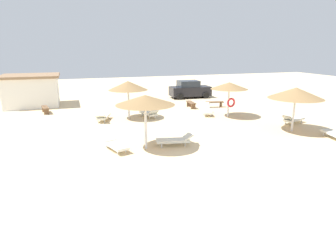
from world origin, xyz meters
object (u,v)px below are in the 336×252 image
lounger_2 (149,113)px  parked_car (190,90)px  parasol_2 (128,86)px  lounger_0 (114,144)px  parasol_1 (296,93)px  lounger_1 (293,119)px  lounger_6 (336,134)px  lounger_5 (176,140)px  lounger_3 (206,110)px  bench_1 (191,104)px  lounger_7 (103,116)px  parasol_0 (145,100)px  parasol_3 (229,86)px  bench_0 (215,103)px  bench_2 (45,109)px  beach_cabana (32,90)px

lounger_2 → parked_car: 9.42m
parasol_2 → lounger_0: size_ratio=1.36×
parasol_1 → lounger_1: (1.31, 1.51, -2.01)m
lounger_1 → lounger_6: 3.63m
lounger_0 → lounger_6: lounger_0 is taller
lounger_5 → lounger_3: bearing=53.0°
lounger_2 → lounger_6: lounger_2 is taller
parasol_1 → lounger_0: (-10.67, -0.04, -2.01)m
lounger_0 → lounger_3: 9.72m
lounger_3 → parked_car: 7.81m
bench_1 → lounger_3: bearing=-87.9°
lounger_0 → lounger_7: bearing=89.0°
parasol_1 → lounger_2: 9.77m
parasol_0 → bench_1: bearing=55.6°
lounger_1 → parasol_3: bearing=134.5°
parasol_3 → bench_1: size_ratio=1.74×
parasol_2 → lounger_0: bearing=-107.0°
parasol_2 → lounger_2: (1.45, -0.14, -2.03)m
lounger_0 → lounger_6: bearing=-9.9°
lounger_1 → lounger_2: size_ratio=1.01×
parasol_0 → lounger_0: size_ratio=1.44×
lounger_1 → bench_1: lounger_1 is taller
lounger_7 → bench_0: (9.51, 1.95, 0.03)m
lounger_2 → lounger_0: bearing=-118.6°
lounger_0 → lounger_3: bearing=37.1°
parasol_0 → parasol_1: size_ratio=0.91×
parasol_1 → lounger_2: bearing=139.3°
bench_2 → bench_0: bearing=-8.4°
lounger_0 → lounger_2: 7.14m
parasol_2 → lounger_2: size_ratio=1.37×
lounger_3 → bench_2: bearing=159.5°
parasol_3 → parasol_2: bearing=166.1°
parasol_3 → bench_1: (-1.27, 3.96, -1.89)m
parked_car → bench_1: bearing=-110.9°
lounger_7 → bench_1: (7.53, 2.39, 0.03)m
lounger_2 → lounger_7: 3.30m
parasol_0 → parked_car: (7.96, 13.76, -1.63)m
lounger_6 → bench_2: lounger_6 is taller
lounger_6 → lounger_7: 14.38m
parasol_2 → lounger_0: 7.01m
lounger_2 → bench_2: 8.22m
bench_0 → parked_car: bearing=91.5°
parasol_2 → bench_2: 7.18m
beach_cabana → lounger_0: bearing=-69.9°
lounger_3 → lounger_5: size_ratio=0.98×
parasol_1 → bench_0: parasol_1 is taller
lounger_3 → bench_0: lounger_3 is taller
beach_cabana → parasol_0: bearing=-64.9°
bench_1 → bench_0: bearing=-12.4°
parasol_3 → parasol_0: bearing=-146.0°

